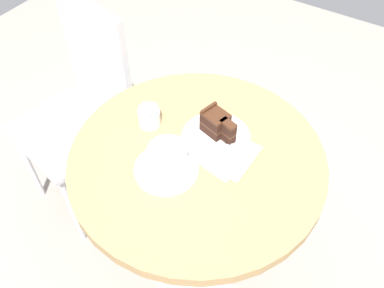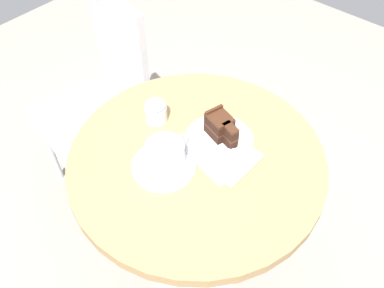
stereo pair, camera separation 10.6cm
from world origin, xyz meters
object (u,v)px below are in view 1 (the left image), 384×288
saucer (166,169)px  teaspoon (154,157)px  cafe_chair (85,100)px  cake_slice (218,124)px  napkin (224,151)px  fork (206,148)px  cake_plate (216,137)px  coffee_cup (168,157)px  sugar_pot (149,115)px

saucer → teaspoon: 0.05m
cafe_chair → cake_slice: bearing=6.6°
teaspoon → cafe_chair: bearing=50.5°
teaspoon → cafe_chair: 0.59m
saucer → napkin: 0.16m
napkin → fork: bearing=121.0°
saucer → cake_plate: bearing=-17.8°
cafe_chair → napkin: bearing=3.3°
coffee_cup → fork: size_ratio=1.14×
saucer → teaspoon: bearing=77.0°
saucer → cake_plate: size_ratio=0.89×
coffee_cup → fork: bearing=-27.7°
coffee_cup → cake_plate: bearing=-18.5°
cake_plate → fork: bearing=-179.0°
cake_slice → napkin: size_ratio=0.58×
saucer → teaspoon: (0.01, 0.05, 0.01)m
saucer → napkin: saucer is taller
cafe_chair → sugar_pot: (-0.12, -0.41, 0.24)m
coffee_cup → sugar_pot: coffee_cup is taller
coffee_cup → sugar_pot: bearing=53.0°
fork → sugar_pot: sugar_pot is taller
cake_plate → fork: size_ratio=1.61×
saucer → fork: 0.12m
teaspoon → sugar_pot: (0.10, 0.09, 0.02)m
cake_slice → fork: size_ratio=0.90×
cake_plate → sugar_pot: 0.20m
fork → teaspoon: bearing=4.0°
cake_plate → cafe_chair: (0.07, 0.60, -0.21)m
sugar_pot → saucer: bearing=-129.5°
cake_plate → cake_slice: (0.01, 0.00, 0.04)m
teaspoon → napkin: (0.12, -0.14, -0.01)m
teaspoon → sugar_pot: size_ratio=1.55×
teaspoon → sugar_pot: 0.14m
saucer → napkin: bearing=-35.3°
fork → coffee_cup: bearing=22.0°
cafe_chair → sugar_pot: bearing=-4.2°
coffee_cup → fork: (0.10, -0.05, -0.03)m
coffee_cup → sugar_pot: 0.17m
cake_slice → fork: cake_slice is taller
saucer → coffee_cup: size_ratio=1.25×
saucer → sugar_pot: sugar_pot is taller
saucer → fork: bearing=-26.1°
cake_plate → napkin: cake_plate is taller
cake_slice → cafe_chair: size_ratio=0.12×
napkin → sugar_pot: size_ratio=2.73×
saucer → cake_slice: size_ratio=1.59×
cake_plate → cafe_chair: bearing=83.4°
teaspoon → fork: fork is taller
cake_plate → cake_slice: bearing=16.1°
saucer → coffee_cup: 0.04m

